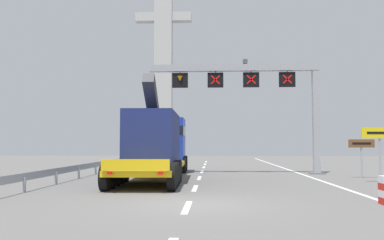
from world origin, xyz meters
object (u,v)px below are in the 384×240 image
Objects in this scene: heavy_haul_truck_yellow at (159,143)px; tourist_info_sign_brown at (361,149)px; exit_sign_yellow at (380,140)px; bridge_pylon_distant at (164,42)px; overhead_lane_gantry at (255,85)px.

tourist_info_sign_brown is (11.54, -0.17, -0.34)m from heavy_haul_truck_yellow.
exit_sign_yellow is 1.26× the size of tourist_info_sign_brown.
tourist_info_sign_brown is 0.06× the size of bridge_pylon_distant.
heavy_haul_truck_yellow is 5.17× the size of exit_sign_yellow.
bridge_pylon_distant reaches higher than overhead_lane_gantry.
exit_sign_yellow is (11.46, -3.01, 0.13)m from heavy_haul_truck_yellow.
exit_sign_yellow is at bearing -70.02° from bridge_pylon_distant.
tourist_info_sign_brown is at bearing -0.83° from heavy_haul_truck_yellow.
exit_sign_yellow reaches higher than tourist_info_sign_brown.
exit_sign_yellow is at bearing -47.17° from overhead_lane_gantry.
bridge_pylon_distant is at bearing 105.48° from overhead_lane_gantry.
overhead_lane_gantry is 7.62m from tourist_info_sign_brown.
bridge_pylon_distant is (-4.81, 41.72, 16.45)m from heavy_haul_truck_yellow.
exit_sign_yellow is 0.08× the size of bridge_pylon_distant.
heavy_haul_truck_yellow is 11.54m from tourist_info_sign_brown.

